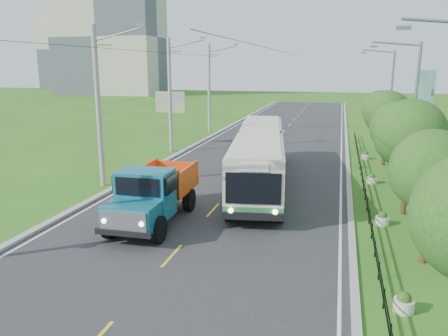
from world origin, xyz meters
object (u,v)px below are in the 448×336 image
at_px(tree_back, 381,111).
at_px(planter_front, 404,303).
at_px(tree_fourth, 396,130).
at_px(pole_far, 209,88).
at_px(pole_near, 99,107).
at_px(billboard_left, 170,106).
at_px(tree_second, 433,175).
at_px(planter_mid, 372,179).
at_px(pole_mid, 170,95).
at_px(streetlight_mid, 412,110).
at_px(streetlight_far, 389,96).
at_px(tree_third, 411,138).
at_px(billboard_right, 424,97).
at_px(tree_fifth, 387,116).
at_px(dump_truck, 153,191).
at_px(planter_far, 366,156).
at_px(planter_near, 382,219).
at_px(bus, 260,153).

xyz_separation_m(tree_back, planter_front, (-1.26, -28.14, -3.37)).
xyz_separation_m(tree_fourth, tree_back, (0.00, 12.00, 0.07)).
bearing_deg(pole_far, tree_back, -20.74).
xyz_separation_m(pole_near, billboard_left, (-1.24, 15.00, -1.23)).
relative_size(tree_second, planter_mid, 7.91).
height_order(pole_mid, tree_fourth, pole_mid).
height_order(streetlight_mid, streetlight_far, same).
xyz_separation_m(tree_third, streetlight_mid, (0.79, 5.86, 0.92)).
relative_size(tree_second, billboard_right, 0.73).
bearing_deg(tree_back, tree_third, -90.00).
distance_m(tree_fifth, dump_truck, 20.73).
relative_size(pole_near, planter_far, 14.93).
bearing_deg(billboard_left, billboard_right, -10.40).
bearing_deg(tree_fourth, planter_far, 99.08).
bearing_deg(dump_truck, pole_far, 99.78).
height_order(tree_third, streetlight_far, streetlight_far).
distance_m(tree_back, streetlight_mid, 12.23).
bearing_deg(planter_near, planter_mid, 90.00).
height_order(streetlight_far, billboard_right, streetlight_far).
distance_m(tree_fifth, planter_near, 14.64).
bearing_deg(planter_far, pole_far, 146.88).
relative_size(pole_mid, streetlight_far, 1.10).
bearing_deg(billboard_right, tree_third, -101.64).
bearing_deg(tree_fourth, pole_near, -164.16).
relative_size(billboard_left, billboard_right, 0.71).
bearing_deg(tree_third, streetlight_mid, 82.36).
bearing_deg(bus, tree_second, -58.04).
bearing_deg(tree_back, tree_fifth, -90.00).
xyz_separation_m(planter_mid, bus, (-7.19, -1.90, 1.76)).
relative_size(tree_fifth, bus, 0.32).
height_order(planter_near, billboard_right, billboard_right).
bearing_deg(pole_mid, tree_fifth, -2.71).
relative_size(pole_far, streetlight_far, 1.10).
height_order(tree_back, streetlight_far, streetlight_far).
height_order(tree_fourth, planter_front, tree_fourth).
xyz_separation_m(planter_front, planter_mid, (0.00, 16.00, 0.00)).
relative_size(planter_mid, bus, 0.04).
bearing_deg(planter_mid, streetlight_far, 81.70).
xyz_separation_m(pole_far, billboard_right, (20.56, -13.00, 0.25)).
relative_size(tree_second, planter_far, 7.91).
distance_m(planter_near, dump_truck, 11.26).
xyz_separation_m(tree_fifth, planter_near, (-1.26, -14.14, -3.57)).
bearing_deg(billboard_right, tree_fourth, -112.64).
bearing_deg(planter_mid, planter_far, 90.00).
relative_size(pole_mid, planter_far, 14.93).
bearing_deg(pole_near, planter_near, -10.09).
bearing_deg(pole_mid, pole_near, -90.00).
height_order(tree_second, tree_third, tree_third).
bearing_deg(bus, dump_truck, -121.61).
bearing_deg(pole_mid, tree_second, -46.15).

